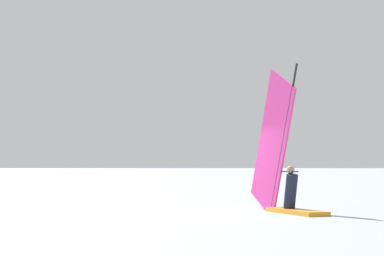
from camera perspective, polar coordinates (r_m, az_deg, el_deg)
ground_plane at (r=23.81m, az=0.78°, el=-5.83°), size 4000.00×4000.00×0.00m
windsurfer at (r=22.63m, az=6.45°, el=-3.02°), size 0.80×4.59×4.33m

